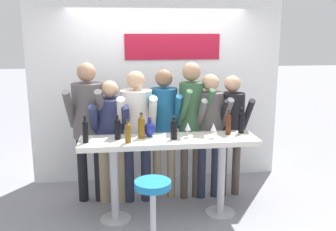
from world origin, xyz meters
The scene contains 21 objects.
ground_plane centered at (0.00, 0.00, 0.00)m, with size 40.00×40.00×0.00m, color gray.
back_wall centered at (0.00, 1.31, 1.45)m, with size 3.64×0.12×2.89m.
tasting_table centered at (0.00, 0.00, 0.79)m, with size 2.04×0.50×0.98m.
bar_stool centered at (-0.25, -0.69, 0.50)m, with size 0.38×0.38×0.75m.
person_far_left centered at (-0.94, 0.58, 1.12)m, with size 0.51×0.61×1.80m.
person_left centered at (-0.66, 0.49, 0.97)m, with size 0.48×0.55×1.59m.
person_center_left centered at (-0.34, 0.48, 1.05)m, with size 0.48×0.56×1.70m.
person_center centered at (0.01, 0.58, 1.07)m, with size 0.43×0.54×1.71m.
person_center_right centered at (0.35, 0.50, 1.14)m, with size 0.42×0.57×1.80m.
person_right centered at (0.60, 0.48, 1.03)m, with size 0.44×0.54×1.65m.
person_far_right centered at (0.90, 0.53, 1.01)m, with size 0.41×0.51×1.62m.
wine_bottle_0 centered at (0.05, -0.04, 1.10)m, with size 0.07×0.07×0.27m.
wine_bottle_1 centered at (-0.47, -0.11, 1.10)m, with size 0.07×0.07×0.26m.
wine_bottle_2 centered at (-0.31, 0.06, 1.12)m, with size 0.08×0.08×0.30m.
wine_bottle_3 centered at (-0.93, -0.06, 1.12)m, with size 0.06×0.06×0.31m.
wine_bottle_4 centered at (-0.58, 0.04, 1.11)m, with size 0.07×0.07×0.28m.
wine_bottle_5 centered at (0.72, 0.07, 1.11)m, with size 0.06×0.06×0.30m.
wine_bottle_6 centered at (0.89, 0.12, 1.12)m, with size 0.07×0.07×0.31m.
wine_glass_0 centered at (0.22, 0.01, 1.10)m, with size 0.07×0.07×0.18m.
wine_glass_1 centered at (0.50, -0.06, 1.10)m, with size 0.07×0.07×0.18m.
decorative_vase centered at (-0.21, 0.11, 1.07)m, with size 0.13×0.13×0.22m.
Camera 1 is at (-0.54, -4.09, 2.15)m, focal length 40.00 mm.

